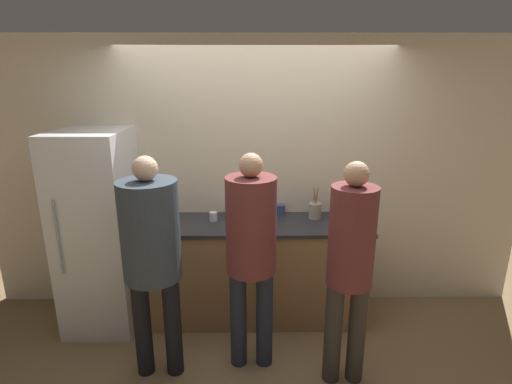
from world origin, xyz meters
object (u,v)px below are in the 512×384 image
object	(u,v)px
refrigerator	(99,231)
fruit_bowl	(242,212)
person_right	(350,260)
bottle_clear	(340,219)
cup_blue	(280,209)
person_left	(151,246)
cup_white	(213,217)
bottle_amber	(344,217)
bottle_dark	(266,209)
utensil_crock	(315,210)
person_center	(251,243)

from	to	relation	value
refrigerator	fruit_bowl	world-z (taller)	refrigerator
person_right	bottle_clear	bearing A→B (deg)	83.63
person_right	cup_blue	world-z (taller)	person_right
fruit_bowl	person_left	bearing A→B (deg)	-124.09
cup_white	fruit_bowl	bearing A→B (deg)	21.99
person_right	bottle_amber	size ratio (longest dim) A/B	12.02
fruit_bowl	bottle_dark	distance (m)	0.23
bottle_amber	utensil_crock	bearing A→B (deg)	151.49
bottle_dark	cup_blue	bearing A→B (deg)	40.71
person_center	utensil_crock	bearing A→B (deg)	53.09
cup_white	person_left	bearing A→B (deg)	-113.96
utensil_crock	bottle_clear	distance (m)	0.29
fruit_bowl	bottle_clear	world-z (taller)	bottle_clear
person_right	person_left	bearing A→B (deg)	176.33
person_center	bottle_clear	distance (m)	0.97
bottle_dark	person_left	bearing A→B (deg)	-134.06
person_left	bottle_amber	distance (m)	1.73
person_left	bottle_clear	bearing A→B (deg)	24.07
person_right	bottle_amber	xyz separation A→B (m)	(0.14, 0.84, 0.01)
person_center	cup_blue	bearing A→B (deg)	72.83
person_right	cup_blue	xyz separation A→B (m)	(-0.42, 1.09, 0.00)
person_left	bottle_amber	bearing A→B (deg)	25.93
fruit_bowl	refrigerator	bearing A→B (deg)	-170.47
person_right	fruit_bowl	size ratio (longest dim) A/B	5.36
refrigerator	cup_white	world-z (taller)	refrigerator
person_right	utensil_crock	size ratio (longest dim) A/B	5.72
utensil_crock	bottle_dark	distance (m)	0.45
refrigerator	bottle_dark	world-z (taller)	refrigerator
utensil_crock	bottle_dark	bearing A→B (deg)	-179.67
cup_blue	bottle_dark	bearing A→B (deg)	-139.29
person_left	bottle_dark	bearing A→B (deg)	45.94
person_center	cup_white	size ratio (longest dim) A/B	20.74
refrigerator	person_center	size ratio (longest dim) A/B	1.04
person_left	fruit_bowl	xyz separation A→B (m)	(0.63, 0.93, -0.06)
person_right	bottle_clear	distance (m)	0.76
refrigerator	bottle_dark	bearing A→B (deg)	6.45
person_left	bottle_amber	world-z (taller)	person_left
refrigerator	utensil_crock	xyz separation A→B (m)	(1.96, 0.17, 0.13)
cup_white	cup_blue	bearing A→B (deg)	16.15
bottle_clear	fruit_bowl	bearing A→B (deg)	163.29
cup_blue	person_center	bearing A→B (deg)	-107.17
refrigerator	utensil_crock	distance (m)	1.97
refrigerator	person_left	distance (m)	0.98
cup_blue	person_right	bearing A→B (deg)	-69.23
person_left	cup_blue	size ratio (longest dim) A/B	18.36
person_right	bottle_clear	xyz separation A→B (m)	(0.08, 0.76, 0.03)
bottle_amber	bottle_dark	world-z (taller)	bottle_dark
refrigerator	person_left	bearing A→B (deg)	-47.60
refrigerator	fruit_bowl	bearing A→B (deg)	9.53
refrigerator	person_right	bearing A→B (deg)	-21.30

